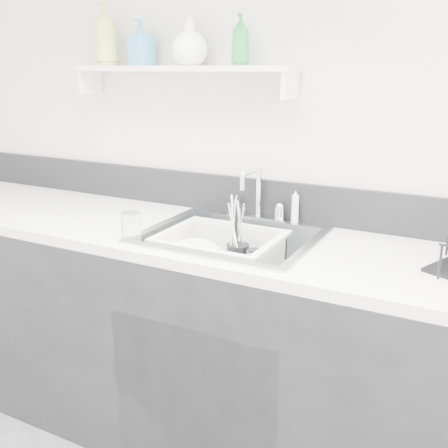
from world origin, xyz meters
The scene contains 17 objects.
counter_run centered at (0.00, 1.19, 0.46)m, with size 3.20×0.62×0.92m.
backsplash centered at (0.00, 1.49, 1.00)m, with size 3.20×0.02×0.16m, color black.
sink centered at (0.00, 1.19, 0.83)m, with size 0.64×0.52×0.20m, color silver, non-canonical shape.
faucet centered at (0.00, 1.44, 0.98)m, with size 0.26×0.18×0.23m.
side_sprayer centered at (0.16, 1.44, 0.99)m, with size 0.03×0.03×0.14m, color white.
wall_shelf centered at (-0.35, 1.42, 1.51)m, with size 1.00×0.16×0.12m.
wash_tub centered at (-0.04, 1.18, 0.84)m, with size 0.44×0.36×0.17m, color white, non-canonical shape.
plate_stack centered at (-0.12, 1.14, 0.80)m, with size 0.27×0.26×0.11m.
utensil_cup centered at (0.01, 1.23, 0.83)m, with size 0.09×0.09×0.29m.
ladle centered at (-0.08, 1.20, 0.80)m, with size 0.27×0.09×0.08m, color silver, non-canonical shape.
tumbler_in_tub centered at (0.10, 1.22, 0.82)m, with size 0.07×0.07×0.10m, color white.
tumbler_counter centered at (-0.30, 0.99, 0.97)m, with size 0.07×0.07×0.10m, color white.
bowl_small centered at (0.07, 1.14, 0.78)m, with size 0.11×0.11×0.03m, color white.
soap_bottle_a centered at (-0.71, 1.40, 1.66)m, with size 0.10×0.10×0.26m, color #B8D052.
soap_bottle_b centered at (-0.53, 1.42, 1.62)m, with size 0.08×0.09×0.19m, color #3F8DC0.
soap_bottle_c centered at (-0.30, 1.41, 1.62)m, with size 0.14×0.14×0.18m, color white.
soap_bottle_d centered at (-0.07, 1.41, 1.62)m, with size 0.07×0.07×0.19m, color #1B7F2E.
Camera 1 is at (0.84, -0.47, 1.52)m, focal length 42.00 mm.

